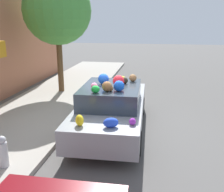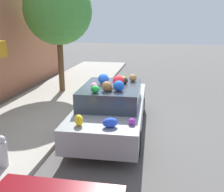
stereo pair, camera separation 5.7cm
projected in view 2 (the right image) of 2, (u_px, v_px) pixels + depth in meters
ground_plane at (109, 129)px, 7.80m from camera, size 60.00×60.00×0.00m
sidewalk_curb at (25, 121)px, 8.26m from camera, size 24.00×3.20×0.13m
street_tree at (58, 11)px, 10.68m from camera, size 2.79×2.79×4.78m
fire_hydrant at (2, 151)px, 5.52m from camera, size 0.20×0.20×0.70m
art_car at (112, 107)px, 7.53m from camera, size 4.63×1.93×1.71m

